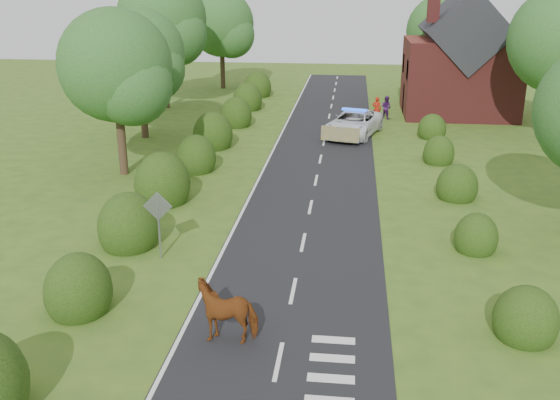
# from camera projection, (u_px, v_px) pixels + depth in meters

# --- Properties ---
(ground) EXTENTS (120.00, 120.00, 0.00)m
(ground) POSITION_uv_depth(u_px,v_px,m) (293.00, 291.00, 20.14)
(ground) COLOR #3B5B1F
(road) EXTENTS (6.00, 70.00, 0.02)m
(road) POSITION_uv_depth(u_px,v_px,m) (319.00, 164.00, 34.20)
(road) COLOR black
(road) RESTS_ON ground
(road_markings) EXTENTS (4.96, 70.00, 0.01)m
(road_markings) POSITION_uv_depth(u_px,v_px,m) (286.00, 174.00, 32.43)
(road_markings) COLOR white
(road_markings) RESTS_ON road
(hedgerow_left) EXTENTS (2.75, 50.41, 3.00)m
(hedgerow_left) POSITION_uv_depth(u_px,v_px,m) (188.00, 164.00, 31.57)
(hedgerow_left) COLOR black
(hedgerow_left) RESTS_ON ground
(hedgerow_right) EXTENTS (2.10, 45.78, 2.10)m
(hedgerow_right) POSITION_uv_depth(u_px,v_px,m) (453.00, 179.00, 29.74)
(hedgerow_right) COLOR black
(hedgerow_right) RESTS_ON ground
(tree_left_a) EXTENTS (5.74, 5.60, 8.38)m
(tree_left_a) POSITION_uv_depth(u_px,v_px,m) (119.00, 71.00, 30.56)
(tree_left_a) COLOR #332316
(tree_left_a) RESTS_ON ground
(tree_left_b) EXTENTS (5.74, 5.60, 8.07)m
(tree_left_b) POSITION_uv_depth(u_px,v_px,m) (143.00, 58.00, 38.32)
(tree_left_b) COLOR #332316
(tree_left_b) RESTS_ON ground
(tree_left_c) EXTENTS (6.97, 6.80, 10.22)m
(tree_left_c) POSITION_uv_depth(u_px,v_px,m) (165.00, 23.00, 47.34)
(tree_left_c) COLOR #332316
(tree_left_c) RESTS_ON ground
(tree_left_d) EXTENTS (6.15, 6.00, 8.89)m
(tree_left_d) POSITION_uv_depth(u_px,v_px,m) (224.00, 26.00, 56.76)
(tree_left_d) COLOR #332316
(tree_left_d) RESTS_ON ground
(tree_right_c) EXTENTS (6.15, 6.00, 8.58)m
(tree_right_c) POSITION_uv_depth(u_px,v_px,m) (445.00, 33.00, 52.84)
(tree_right_c) COLOR #332316
(tree_right_c) RESTS_ON ground
(road_sign) EXTENTS (1.06, 0.08, 2.53)m
(road_sign) POSITION_uv_depth(u_px,v_px,m) (158.00, 215.00, 22.01)
(road_sign) COLOR gray
(road_sign) RESTS_ON ground
(house) EXTENTS (8.00, 7.40, 9.17)m
(house) POSITION_uv_depth(u_px,v_px,m) (460.00, 63.00, 45.97)
(house) COLOR maroon
(house) RESTS_ON ground
(cow) EXTENTS (2.14, 1.26, 1.45)m
(cow) POSITION_uv_depth(u_px,v_px,m) (228.00, 313.00, 17.37)
(cow) COLOR maroon
(cow) RESTS_ON ground
(police_van) EXTENTS (4.20, 6.38, 1.77)m
(police_van) POSITION_uv_depth(u_px,v_px,m) (354.00, 123.00, 40.30)
(police_van) COLOR white
(police_van) RESTS_ON ground
(pedestrian_red) EXTENTS (0.67, 0.46, 1.77)m
(pedestrian_red) POSITION_uv_depth(u_px,v_px,m) (377.00, 109.00, 44.47)
(pedestrian_red) COLOR #A71C0D
(pedestrian_red) RESTS_ON ground
(pedestrian_purple) EXTENTS (1.02, 0.98, 1.66)m
(pedestrian_purple) POSITION_uv_depth(u_px,v_px,m) (386.00, 107.00, 45.33)
(pedestrian_purple) COLOR #3F1654
(pedestrian_purple) RESTS_ON ground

